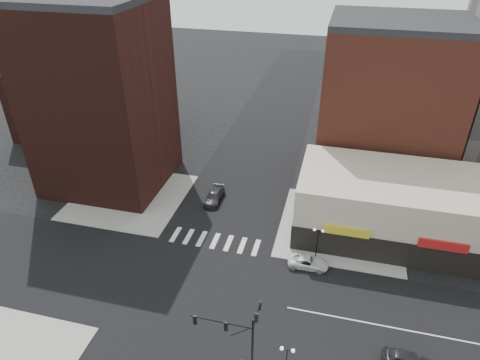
% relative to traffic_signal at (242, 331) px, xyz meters
% --- Properties ---
extents(ground, '(240.00, 240.00, 0.00)m').
position_rel_traffic_signal_xyz_m(ground, '(-7.24, 7.83, -4.96)').
color(ground, black).
rests_on(ground, ground).
extents(road_ew, '(200.00, 14.00, 0.02)m').
position_rel_traffic_signal_xyz_m(road_ew, '(-7.24, 7.83, -4.95)').
color(road_ew, black).
rests_on(road_ew, ground).
extents(road_ns, '(14.00, 200.00, 0.02)m').
position_rel_traffic_signal_xyz_m(road_ns, '(-7.24, 7.83, -4.95)').
color(road_ns, black).
rests_on(road_ns, ground).
extents(sidewalk_nw, '(15.00, 15.00, 0.12)m').
position_rel_traffic_signal_xyz_m(sidewalk_nw, '(-21.74, 22.33, -4.90)').
color(sidewalk_nw, gray).
rests_on(sidewalk_nw, ground).
extents(sidewalk_ne, '(15.00, 15.00, 0.12)m').
position_rel_traffic_signal_xyz_m(sidewalk_ne, '(7.26, 22.33, -4.90)').
color(sidewalk_ne, gray).
rests_on(sidewalk_ne, ground).
extents(building_nw, '(16.00, 15.00, 25.00)m').
position_rel_traffic_signal_xyz_m(building_nw, '(-26.24, 26.33, 7.54)').
color(building_nw, '#331510').
rests_on(building_nw, ground).
extents(building_nw_low, '(20.00, 18.00, 12.00)m').
position_rel_traffic_signal_xyz_m(building_nw_low, '(-39.24, 41.83, 1.04)').
color(building_nw_low, '#331510').
rests_on(building_nw_low, ground).
extents(building_ne_midrise, '(18.00, 15.00, 22.00)m').
position_rel_traffic_signal_xyz_m(building_ne_midrise, '(11.76, 37.33, 6.04)').
color(building_ne_midrise, brown).
rests_on(building_ne_midrise, ground).
extents(building_ne_row, '(24.20, 12.20, 8.00)m').
position_rel_traffic_signal_xyz_m(building_ne_row, '(13.76, 22.83, -1.66)').
color(building_ne_row, beige).
rests_on(building_ne_row, ground).
extents(traffic_signal, '(5.59, 3.09, 7.77)m').
position_rel_traffic_signal_xyz_m(traffic_signal, '(0.00, 0.00, 0.00)').
color(traffic_signal, black).
rests_on(traffic_signal, ground).
extents(street_lamp_se_a, '(1.22, 0.32, 4.16)m').
position_rel_traffic_signal_xyz_m(street_lamp_se_a, '(3.76, -0.17, -1.67)').
color(street_lamp_se_a, black).
rests_on(street_lamp_se_a, sidewalk_se).
extents(street_lamp_ne, '(1.22, 0.32, 4.16)m').
position_rel_traffic_signal_xyz_m(street_lamp_ne, '(4.76, 15.83, -1.67)').
color(street_lamp_ne, black).
rests_on(street_lamp_ne, sidewalk_ne).
extents(white_suv, '(4.56, 2.19, 1.25)m').
position_rel_traffic_signal_xyz_m(white_suv, '(4.08, 14.33, -4.34)').
color(white_suv, white).
rests_on(white_suv, ground).
extents(dark_sedan_east, '(4.47, 2.11, 1.48)m').
position_rel_traffic_signal_xyz_m(dark_sedan_east, '(13.84, 3.87, -4.22)').
color(dark_sedan_east, black).
rests_on(dark_sedan_east, ground).
extents(dark_sedan_north, '(2.05, 4.99, 1.44)m').
position_rel_traffic_signal_xyz_m(dark_sedan_north, '(-9.96, 24.37, -4.24)').
color(dark_sedan_north, black).
rests_on(dark_sedan_north, ground).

